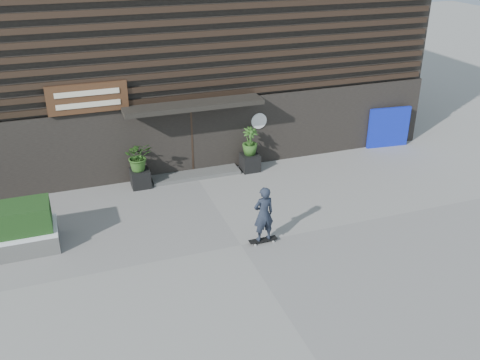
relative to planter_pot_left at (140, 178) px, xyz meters
name	(u,v)px	position (x,y,z in m)	size (l,w,h in m)	color
ground	(241,245)	(1.90, -4.40, -0.30)	(80.00, 80.00, 0.00)	gray
entrance_step	(196,174)	(1.90, 0.20, -0.24)	(3.00, 0.80, 0.12)	#4D4D4A
planter_pot_left	(140,178)	(0.00, 0.00, 0.00)	(0.60, 0.60, 0.60)	black
bamboo_left	(138,156)	(0.00, 0.00, 0.78)	(0.86, 0.75, 0.96)	#2D591E
planter_pot_right	(250,162)	(3.80, 0.00, 0.00)	(0.60, 0.60, 0.60)	black
bamboo_right	(250,141)	(3.80, 0.00, 0.78)	(0.54, 0.54, 0.96)	#2D591E
blue_tarp	(389,127)	(9.56, 0.30, 0.48)	(1.65, 0.12, 1.55)	#0D1DB1
building	(156,30)	(1.90, 5.56, 3.69)	(18.00, 11.00, 8.00)	black
skateboarder	(264,214)	(2.50, -4.48, 0.57)	(0.78, 0.42, 1.65)	black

